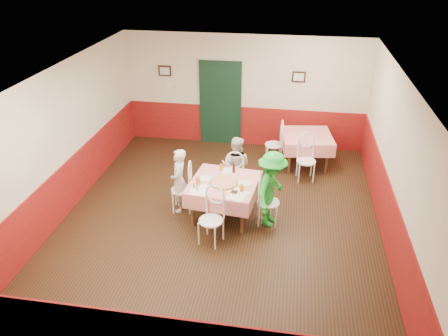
% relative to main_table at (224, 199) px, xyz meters
% --- Properties ---
extents(floor, '(7.00, 7.00, 0.00)m').
position_rel_main_table_xyz_m(floor, '(-0.05, -0.07, -0.38)').
color(floor, black).
rests_on(floor, ground).
extents(ceiling, '(7.00, 7.00, 0.00)m').
position_rel_main_table_xyz_m(ceiling, '(-0.05, -0.07, 2.42)').
color(ceiling, white).
rests_on(ceiling, back_wall).
extents(back_wall, '(6.00, 0.10, 2.80)m').
position_rel_main_table_xyz_m(back_wall, '(-0.05, 3.43, 1.02)').
color(back_wall, beige).
rests_on(back_wall, ground).
extents(front_wall, '(6.00, 0.10, 2.80)m').
position_rel_main_table_xyz_m(front_wall, '(-0.05, -3.57, 1.02)').
color(front_wall, beige).
rests_on(front_wall, ground).
extents(left_wall, '(0.10, 7.00, 2.80)m').
position_rel_main_table_xyz_m(left_wall, '(-3.05, -0.07, 1.02)').
color(left_wall, beige).
rests_on(left_wall, ground).
extents(right_wall, '(0.10, 7.00, 2.80)m').
position_rel_main_table_xyz_m(right_wall, '(2.95, -0.07, 1.02)').
color(right_wall, beige).
rests_on(right_wall, ground).
extents(wainscot_back, '(6.00, 0.03, 1.00)m').
position_rel_main_table_xyz_m(wainscot_back, '(-0.05, 3.41, 0.12)').
color(wainscot_back, maroon).
rests_on(wainscot_back, ground).
extents(wainscot_left, '(0.03, 7.00, 1.00)m').
position_rel_main_table_xyz_m(wainscot_left, '(-3.03, -0.07, 0.12)').
color(wainscot_left, maroon).
rests_on(wainscot_left, ground).
extents(wainscot_right, '(0.03, 7.00, 1.00)m').
position_rel_main_table_xyz_m(wainscot_right, '(2.94, -0.07, 0.12)').
color(wainscot_right, maroon).
rests_on(wainscot_right, ground).
extents(door, '(0.96, 0.06, 2.10)m').
position_rel_main_table_xyz_m(door, '(-0.65, 3.38, 0.68)').
color(door, black).
rests_on(door, ground).
extents(picture_left, '(0.32, 0.03, 0.26)m').
position_rel_main_table_xyz_m(picture_left, '(-2.05, 3.38, 1.48)').
color(picture_left, black).
rests_on(picture_left, back_wall).
extents(picture_right, '(0.32, 0.03, 0.26)m').
position_rel_main_table_xyz_m(picture_right, '(1.25, 3.38, 1.48)').
color(picture_right, black).
rests_on(picture_right, back_wall).
extents(thermostat, '(0.10, 0.03, 0.10)m').
position_rel_main_table_xyz_m(thermostat, '(-1.95, 3.38, 1.12)').
color(thermostat, white).
rests_on(thermostat, back_wall).
extents(main_table, '(1.35, 1.35, 0.77)m').
position_rel_main_table_xyz_m(main_table, '(0.00, 0.00, 0.00)').
color(main_table, red).
rests_on(main_table, ground).
extents(second_table, '(1.27, 1.27, 0.77)m').
position_rel_main_table_xyz_m(second_table, '(1.54, 2.47, 0.00)').
color(second_table, red).
rests_on(second_table, ground).
extents(chair_left, '(0.46, 0.46, 0.90)m').
position_rel_main_table_xyz_m(chair_left, '(-0.84, 0.09, 0.08)').
color(chair_left, white).
rests_on(chair_left, ground).
extents(chair_right, '(0.44, 0.44, 0.90)m').
position_rel_main_table_xyz_m(chair_right, '(0.84, -0.09, 0.08)').
color(chair_right, white).
rests_on(chair_right, ground).
extents(chair_far, '(0.45, 0.45, 0.90)m').
position_rel_main_table_xyz_m(chair_far, '(0.09, 0.84, 0.08)').
color(chair_far, white).
rests_on(chair_far, ground).
extents(chair_near, '(0.52, 0.52, 0.90)m').
position_rel_main_table_xyz_m(chair_near, '(-0.09, -0.84, 0.08)').
color(chair_near, white).
rests_on(chair_near, ground).
extents(chair_second_a, '(0.48, 0.48, 0.90)m').
position_rel_main_table_xyz_m(chair_second_a, '(0.79, 2.47, 0.08)').
color(chair_second_a, white).
rests_on(chair_second_a, ground).
extents(chair_second_b, '(0.48, 0.48, 0.90)m').
position_rel_main_table_xyz_m(chair_second_b, '(1.54, 1.72, 0.08)').
color(chair_second_b, white).
rests_on(chair_second_b, ground).
extents(pizza, '(0.56, 0.56, 0.03)m').
position_rel_main_table_xyz_m(pizza, '(0.01, -0.06, 0.40)').
color(pizza, '#B74723').
rests_on(pizza, main_table).
extents(plate_left, '(0.28, 0.28, 0.01)m').
position_rel_main_table_xyz_m(plate_left, '(-0.39, 0.04, 0.39)').
color(plate_left, white).
rests_on(plate_left, main_table).
extents(plate_right, '(0.28, 0.28, 0.01)m').
position_rel_main_table_xyz_m(plate_right, '(0.39, -0.02, 0.39)').
color(plate_right, white).
rests_on(plate_right, main_table).
extents(plate_far, '(0.28, 0.28, 0.01)m').
position_rel_main_table_xyz_m(plate_far, '(0.02, 0.42, 0.39)').
color(plate_far, white).
rests_on(plate_far, main_table).
extents(glass_a, '(0.09, 0.09, 0.16)m').
position_rel_main_table_xyz_m(glass_a, '(-0.45, -0.19, 0.46)').
color(glass_a, '#BF7219').
rests_on(glass_a, main_table).
extents(glass_b, '(0.08, 0.08, 0.14)m').
position_rel_main_table_xyz_m(glass_b, '(0.37, -0.29, 0.45)').
color(glass_b, '#BF7219').
rests_on(glass_b, main_table).
extents(glass_c, '(0.08, 0.08, 0.13)m').
position_rel_main_table_xyz_m(glass_c, '(-0.13, 0.44, 0.45)').
color(glass_c, '#BF7219').
rests_on(glass_c, main_table).
extents(beer_bottle, '(0.06, 0.06, 0.21)m').
position_rel_main_table_xyz_m(beer_bottle, '(0.12, 0.39, 0.49)').
color(beer_bottle, '#381C0A').
rests_on(beer_bottle, main_table).
extents(shaker_a, '(0.04, 0.04, 0.09)m').
position_rel_main_table_xyz_m(shaker_a, '(-0.43, -0.36, 0.43)').
color(shaker_a, silver).
rests_on(shaker_a, main_table).
extents(shaker_b, '(0.04, 0.04, 0.09)m').
position_rel_main_table_xyz_m(shaker_b, '(-0.41, -0.42, 0.43)').
color(shaker_b, silver).
rests_on(shaker_b, main_table).
extents(shaker_c, '(0.04, 0.04, 0.09)m').
position_rel_main_table_xyz_m(shaker_c, '(-0.50, -0.32, 0.43)').
color(shaker_c, '#B23319').
rests_on(shaker_c, main_table).
extents(menu_left, '(0.31, 0.41, 0.00)m').
position_rel_main_table_xyz_m(menu_left, '(-0.41, -0.36, 0.39)').
color(menu_left, white).
rests_on(menu_left, main_table).
extents(menu_right, '(0.41, 0.47, 0.00)m').
position_rel_main_table_xyz_m(menu_right, '(0.32, -0.43, 0.39)').
color(menu_right, white).
rests_on(menu_right, main_table).
extents(wallet, '(0.12, 0.10, 0.02)m').
position_rel_main_table_xyz_m(wallet, '(0.25, -0.35, 0.40)').
color(wallet, black).
rests_on(wallet, main_table).
extents(diner_left, '(0.36, 0.50, 1.30)m').
position_rel_main_table_xyz_m(diner_left, '(-0.89, 0.10, 0.27)').
color(diner_left, gray).
rests_on(diner_left, ground).
extents(diner_far, '(0.67, 0.55, 1.28)m').
position_rel_main_table_xyz_m(diner_far, '(0.10, 0.89, 0.26)').
color(diner_far, gray).
rests_on(diner_far, ground).
extents(diner_right, '(0.77, 1.06, 1.47)m').
position_rel_main_table_xyz_m(diner_right, '(0.89, -0.10, 0.36)').
color(diner_right, gray).
rests_on(diner_right, ground).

